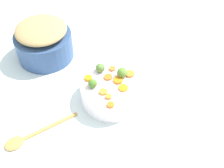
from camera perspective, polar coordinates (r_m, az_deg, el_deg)
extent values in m
cube|color=silver|center=(1.18, -1.41, -4.18)|extent=(2.40, 2.40, 0.02)
cylinder|color=white|center=(1.16, 0.00, -1.68)|extent=(0.26, 0.26, 0.08)
cylinder|color=#314C7C|center=(1.37, -13.59, 7.65)|extent=(0.27, 0.27, 0.13)
ellipsoid|color=tan|center=(1.32, -14.29, 10.69)|extent=(0.23, 0.23, 0.06)
cylinder|color=orange|center=(1.17, 3.68, 2.07)|extent=(0.05, 0.05, 0.01)
cylinder|color=orange|center=(1.15, -0.80, 1.43)|extent=(0.04, 0.04, 0.01)
cylinder|color=orange|center=(1.19, 0.07, 3.15)|extent=(0.04, 0.04, 0.01)
cylinder|color=orange|center=(1.15, -4.85, 1.22)|extent=(0.04, 0.04, 0.01)
cylinder|color=orange|center=(1.06, -0.31, -4.27)|extent=(0.04, 0.04, 0.01)
cylinder|color=orange|center=(1.10, -1.80, -1.60)|extent=(0.04, 0.04, 0.01)
cylinder|color=orange|center=(1.14, 1.24, 0.76)|extent=(0.05, 0.05, 0.01)
cylinder|color=orange|center=(1.11, 2.30, -0.80)|extent=(0.05, 0.05, 0.01)
cylinder|color=orange|center=(1.08, -0.88, -2.67)|extent=(0.03, 0.03, 0.01)
sphere|color=#598139|center=(1.17, -2.41, 3.31)|extent=(0.04, 0.04, 0.04)
sphere|color=#4B7727|center=(1.11, -3.98, 0.12)|extent=(0.04, 0.04, 0.04)
sphere|color=#598430|center=(1.15, 2.07, 2.31)|extent=(0.04, 0.04, 0.04)
cube|color=#B78A46|center=(1.12, -12.59, -8.49)|extent=(0.24, 0.05, 0.01)
ellipsoid|color=#B78A46|center=(1.12, -19.27, -11.34)|extent=(0.08, 0.07, 0.01)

